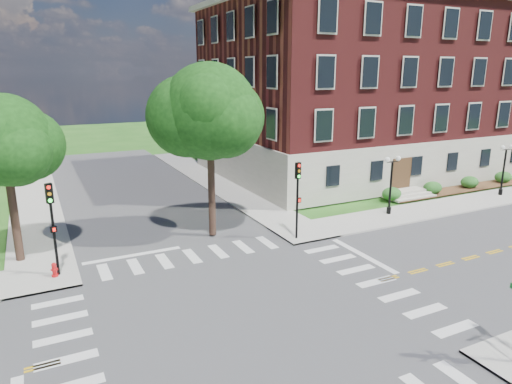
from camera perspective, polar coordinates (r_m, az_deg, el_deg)
name	(u,v)px	position (r m, az deg, el deg)	size (l,w,h in m)	color
ground	(246,315)	(20.38, -1.29, -15.12)	(160.00, 160.00, 0.00)	#215618
road_ew	(246,315)	(20.37, -1.29, -15.11)	(90.00, 12.00, 0.01)	#3D3D3F
road_ns	(246,315)	(20.37, -1.29, -15.11)	(12.00, 90.00, 0.01)	#3D3D3F
sidewalk_ne	(331,192)	(40.09, 9.36, 0.03)	(34.00, 34.00, 0.12)	#9E9B93
crosswalk_east	(376,282)	(23.96, 14.80, -10.82)	(2.20, 10.20, 0.02)	silver
stop_bar_east	(363,255)	(26.99, 13.21, -7.72)	(0.40, 5.50, 0.00)	silver
main_building	(366,90)	(49.35, 13.57, 12.31)	(30.60, 22.40, 16.50)	#ACA897
shrub_row	(469,189)	(44.81, 25.04, 0.30)	(18.00, 2.00, 1.30)	#23551C
tree_c	(4,141)	(26.97, -29.01, 5.64)	(4.80, 4.80, 9.04)	#312118
tree_d	(210,112)	(27.66, -5.82, 9.92)	(5.80, 5.80, 10.64)	#312118
traffic_signal_ne	(298,191)	(27.73, 5.23, 0.18)	(0.36, 0.42, 4.80)	black
traffic_signal_nw	(52,217)	(24.72, -24.13, -2.93)	(0.38, 0.45, 4.80)	black
twin_lamp_west	(391,182)	(34.11, 16.52, 1.26)	(1.36, 0.36, 4.23)	black
twin_lamp_east	(504,167)	(43.05, 28.59, 2.78)	(1.36, 0.36, 4.23)	black
fire_hydrant	(54,270)	(25.47, -23.89, -8.92)	(0.35, 0.35, 0.75)	red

